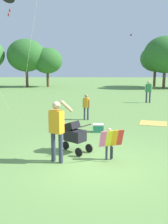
# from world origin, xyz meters

# --- Properties ---
(ground_plane) EXTENTS (120.00, 120.00, 0.00)m
(ground_plane) POSITION_xyz_m (0.00, 0.00, 0.00)
(ground_plane) COLOR #668E47
(treeline_distant) EXTENTS (38.09, 7.24, 6.54)m
(treeline_distant) POSITION_xyz_m (-1.68, 27.19, 3.94)
(treeline_distant) COLOR brown
(treeline_distant) RESTS_ON ground
(child_with_butterfly_kite) EXTENTS (0.74, 0.47, 0.98)m
(child_with_butterfly_kite) POSITION_xyz_m (0.50, 0.33, 0.61)
(child_with_butterfly_kite) COLOR #33384C
(child_with_butterfly_kite) RESTS_ON ground
(person_adult_flyer) EXTENTS (0.72, 0.51, 1.88)m
(person_adult_flyer) POSITION_xyz_m (-1.04, 0.15, 1.08)
(person_adult_flyer) COLOR #33384C
(person_adult_flyer) RESTS_ON ground
(stroller) EXTENTS (1.03, 0.91, 1.03)m
(stroller) POSITION_xyz_m (-0.59, 1.07, 0.61)
(stroller) COLOR black
(stroller) RESTS_ON ground
(person_sitting_far) EXTENTS (0.55, 0.23, 1.70)m
(person_sitting_far) POSITION_xyz_m (4.45, 12.75, 1.01)
(person_sitting_far) COLOR #33384C
(person_sitting_far) RESTS_ON ground
(person_couple_left) EXTENTS (0.38, 0.30, 1.34)m
(person_couple_left) POSITION_xyz_m (-0.26, 6.24, 0.79)
(person_couple_left) COLOR #33384C
(person_couple_left) RESTS_ON ground
(picnic_blanket) EXTENTS (1.57, 1.47, 0.02)m
(picnic_blanket) POSITION_xyz_m (3.06, 5.42, 0.01)
(picnic_blanket) COLOR gold
(picnic_blanket) RESTS_ON ground
(cooler_box) EXTENTS (0.45, 0.33, 0.35)m
(cooler_box) POSITION_xyz_m (0.28, 3.68, 0.18)
(cooler_box) COLOR #288466
(cooler_box) RESTS_ON ground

